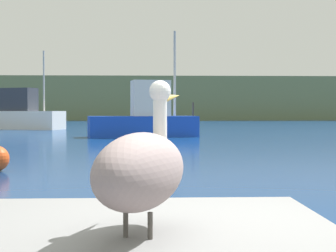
# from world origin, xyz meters

# --- Properties ---
(hillside_backdrop) EXTENTS (140.00, 18.00, 5.97)m
(hillside_backdrop) POSITION_xyz_m (0.00, 74.60, 2.98)
(hillside_backdrop) COLOR #6B7A51
(hillside_backdrop) RESTS_ON ground
(pelican) EXTENTS (0.75, 1.33, 0.93)m
(pelican) POSITION_xyz_m (-0.62, -0.64, 0.97)
(pelican) COLOR gray
(pelican) RESTS_ON pier_dock
(fishing_boat_blue) EXTENTS (5.59, 2.55, 5.33)m
(fishing_boat_blue) POSITION_xyz_m (-0.69, 22.40, 0.96)
(fishing_boat_blue) COLOR blue
(fishing_boat_blue) RESTS_ON ground
(fishing_boat_white) EXTENTS (6.32, 3.99, 5.47)m
(fishing_boat_white) POSITION_xyz_m (-9.53, 33.59, 1.04)
(fishing_boat_white) COLOR white
(fishing_boat_white) RESTS_ON ground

